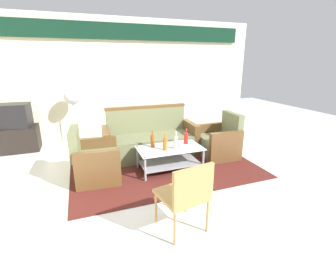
{
  "coord_description": "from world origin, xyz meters",
  "views": [
    {
      "loc": [
        -1.25,
        -3.0,
        1.84
      ],
      "look_at": [
        0.08,
        0.61,
        0.65
      ],
      "focal_mm": 25.62,
      "sensor_mm": 36.0,
      "label": 1
    }
  ],
  "objects_px": {
    "bottle_red": "(186,138)",
    "bottle_clear": "(176,142)",
    "armchair_left": "(95,162)",
    "bottle_brown": "(153,141)",
    "television": "(13,116)",
    "couch": "(150,140)",
    "pedestal_fan": "(72,100)",
    "cup": "(180,144)",
    "armchair_right": "(219,142)",
    "tv_stand": "(18,139)",
    "bottle_orange": "(165,144)",
    "wicker_chair": "(186,192)",
    "coffee_table": "(170,155)"
  },
  "relations": [
    {
      "from": "bottle_red",
      "to": "bottle_clear",
      "type": "bearing_deg",
      "value": -146.64
    },
    {
      "from": "armchair_left",
      "to": "bottle_brown",
      "type": "height_order",
      "value": "armchair_left"
    },
    {
      "from": "bottle_clear",
      "to": "television",
      "type": "height_order",
      "value": "television"
    },
    {
      "from": "couch",
      "to": "pedestal_fan",
      "type": "relative_size",
      "value": 1.43
    },
    {
      "from": "cup",
      "to": "bottle_brown",
      "type": "bearing_deg",
      "value": 157.4
    },
    {
      "from": "bottle_brown",
      "to": "armchair_right",
      "type": "bearing_deg",
      "value": 5.1
    },
    {
      "from": "bottle_clear",
      "to": "bottle_red",
      "type": "distance_m",
      "value": 0.32
    },
    {
      "from": "bottle_brown",
      "to": "tv_stand",
      "type": "height_order",
      "value": "bottle_brown"
    },
    {
      "from": "television",
      "to": "pedestal_fan",
      "type": "bearing_deg",
      "value": -172.67
    },
    {
      "from": "bottle_orange",
      "to": "bottle_brown",
      "type": "relative_size",
      "value": 1.0
    },
    {
      "from": "armchair_left",
      "to": "wicker_chair",
      "type": "height_order",
      "value": "armchair_left"
    },
    {
      "from": "coffee_table",
      "to": "television",
      "type": "relative_size",
      "value": 1.73
    },
    {
      "from": "couch",
      "to": "wicker_chair",
      "type": "relative_size",
      "value": 2.16
    },
    {
      "from": "coffee_table",
      "to": "wicker_chair",
      "type": "bearing_deg",
      "value": -104.36
    },
    {
      "from": "coffee_table",
      "to": "couch",
      "type": "bearing_deg",
      "value": 99.8
    },
    {
      "from": "armchair_left",
      "to": "armchair_right",
      "type": "height_order",
      "value": "same"
    },
    {
      "from": "bottle_clear",
      "to": "armchair_right",
      "type": "bearing_deg",
      "value": 18.1
    },
    {
      "from": "armchair_right",
      "to": "pedestal_fan",
      "type": "xyz_separation_m",
      "value": [
        -2.65,
        1.74,
        0.73
      ]
    },
    {
      "from": "wicker_chair",
      "to": "pedestal_fan",
      "type": "bearing_deg",
      "value": 97.77
    },
    {
      "from": "bottle_orange",
      "to": "bottle_brown",
      "type": "xyz_separation_m",
      "value": [
        -0.15,
        0.22,
        0.0
      ]
    },
    {
      "from": "bottle_brown",
      "to": "armchair_left",
      "type": "bearing_deg",
      "value": -177.23
    },
    {
      "from": "armchair_left",
      "to": "armchair_right",
      "type": "bearing_deg",
      "value": 97.85
    },
    {
      "from": "bottle_orange",
      "to": "wicker_chair",
      "type": "xyz_separation_m",
      "value": [
        -0.28,
        -1.47,
        -0.02
      ]
    },
    {
      "from": "armchair_left",
      "to": "bottle_orange",
      "type": "height_order",
      "value": "armchair_left"
    },
    {
      "from": "armchair_left",
      "to": "wicker_chair",
      "type": "distance_m",
      "value": 1.85
    },
    {
      "from": "bottle_orange",
      "to": "bottle_red",
      "type": "distance_m",
      "value": 0.49
    },
    {
      "from": "bottle_clear",
      "to": "tv_stand",
      "type": "bearing_deg",
      "value": 143.38
    },
    {
      "from": "armchair_left",
      "to": "bottle_orange",
      "type": "distance_m",
      "value": 1.15
    },
    {
      "from": "armchair_right",
      "to": "bottle_orange",
      "type": "bearing_deg",
      "value": 107.08
    },
    {
      "from": "couch",
      "to": "armchair_right",
      "type": "bearing_deg",
      "value": 160.17
    },
    {
      "from": "bottle_red",
      "to": "television",
      "type": "distance_m",
      "value": 3.55
    },
    {
      "from": "bottle_brown",
      "to": "bottle_red",
      "type": "distance_m",
      "value": 0.61
    },
    {
      "from": "armchair_left",
      "to": "bottle_clear",
      "type": "relative_size",
      "value": 2.82
    },
    {
      "from": "bottle_orange",
      "to": "television",
      "type": "bearing_deg",
      "value": 141.4
    },
    {
      "from": "cup",
      "to": "pedestal_fan",
      "type": "relative_size",
      "value": 0.08
    },
    {
      "from": "armchair_right",
      "to": "bottle_brown",
      "type": "relative_size",
      "value": 2.98
    },
    {
      "from": "armchair_right",
      "to": "coffee_table",
      "type": "height_order",
      "value": "armchair_right"
    },
    {
      "from": "television",
      "to": "cup",
      "type": "bearing_deg",
      "value": 149.78
    },
    {
      "from": "television",
      "to": "couch",
      "type": "bearing_deg",
      "value": 159.4
    },
    {
      "from": "armchair_right",
      "to": "bottle_clear",
      "type": "xyz_separation_m",
      "value": [
        -1.06,
        -0.35,
        0.24
      ]
    },
    {
      "from": "wicker_chair",
      "to": "couch",
      "type": "bearing_deg",
      "value": 73.75
    },
    {
      "from": "bottle_orange",
      "to": "bottle_red",
      "type": "xyz_separation_m",
      "value": [
        0.46,
        0.17,
        -0.01
      ]
    },
    {
      "from": "cup",
      "to": "couch",
      "type": "bearing_deg",
      "value": 111.42
    },
    {
      "from": "armchair_right",
      "to": "cup",
      "type": "distance_m",
      "value": 1.02
    },
    {
      "from": "armchair_right",
      "to": "bottle_clear",
      "type": "distance_m",
      "value": 1.14
    },
    {
      "from": "coffee_table",
      "to": "bottle_orange",
      "type": "relative_size",
      "value": 3.86
    },
    {
      "from": "pedestal_fan",
      "to": "tv_stand",
      "type": "bearing_deg",
      "value": -177.51
    },
    {
      "from": "armchair_left",
      "to": "bottle_brown",
      "type": "bearing_deg",
      "value": 96.48
    },
    {
      "from": "television",
      "to": "armchair_left",
      "type": "bearing_deg",
      "value": 132.48
    },
    {
      "from": "bottle_red",
      "to": "tv_stand",
      "type": "bearing_deg",
      "value": 148.24
    }
  ]
}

